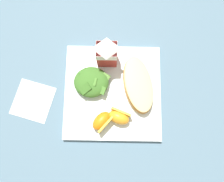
{
  "coord_description": "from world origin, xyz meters",
  "views": [
    {
      "loc": [
        0.0,
        -0.13,
        0.65
      ],
      "look_at": [
        0.0,
        0.0,
        0.03
      ],
      "focal_mm": 35.69,
      "sensor_mm": 36.0,
      "label": 1
    }
  ],
  "objects_px": {
    "white_plate": "(112,92)",
    "paper_napkin": "(32,101)",
    "orange_wedge_front": "(101,121)",
    "cheesy_pizza_bread": "(137,85)",
    "green_salad_pile": "(91,82)",
    "orange_wedge_middle": "(118,117)",
    "milk_carton": "(106,53)"
  },
  "relations": [
    {
      "from": "white_plate",
      "to": "cheesy_pizza_bread",
      "type": "bearing_deg",
      "value": 13.76
    },
    {
      "from": "paper_napkin",
      "to": "orange_wedge_middle",
      "type": "bearing_deg",
      "value": -10.28
    },
    {
      "from": "green_salad_pile",
      "to": "paper_napkin",
      "type": "bearing_deg",
      "value": -163.67
    },
    {
      "from": "cheesy_pizza_bread",
      "to": "orange_wedge_front",
      "type": "height_order",
      "value": "orange_wedge_front"
    },
    {
      "from": "orange_wedge_front",
      "to": "paper_napkin",
      "type": "relative_size",
      "value": 0.63
    },
    {
      "from": "green_salad_pile",
      "to": "orange_wedge_front",
      "type": "height_order",
      "value": "green_salad_pile"
    },
    {
      "from": "green_salad_pile",
      "to": "orange_wedge_front",
      "type": "relative_size",
      "value": 1.53
    },
    {
      "from": "cheesy_pizza_bread",
      "to": "green_salad_pile",
      "type": "height_order",
      "value": "green_salad_pile"
    },
    {
      "from": "white_plate",
      "to": "green_salad_pile",
      "type": "bearing_deg",
      "value": 159.54
    },
    {
      "from": "green_salad_pile",
      "to": "white_plate",
      "type": "bearing_deg",
      "value": -20.46
    },
    {
      "from": "orange_wedge_front",
      "to": "orange_wedge_middle",
      "type": "height_order",
      "value": "same"
    },
    {
      "from": "white_plate",
      "to": "paper_napkin",
      "type": "height_order",
      "value": "white_plate"
    },
    {
      "from": "milk_carton",
      "to": "orange_wedge_front",
      "type": "bearing_deg",
      "value": -93.31
    },
    {
      "from": "cheesy_pizza_bread",
      "to": "orange_wedge_middle",
      "type": "distance_m",
      "value": 0.11
    },
    {
      "from": "white_plate",
      "to": "orange_wedge_middle",
      "type": "height_order",
      "value": "orange_wedge_middle"
    },
    {
      "from": "orange_wedge_middle",
      "to": "paper_napkin",
      "type": "xyz_separation_m",
      "value": [
        -0.25,
        0.05,
        -0.03
      ]
    },
    {
      "from": "green_salad_pile",
      "to": "orange_wedge_middle",
      "type": "xyz_separation_m",
      "value": [
        0.08,
        -0.1,
        -0.0
      ]
    },
    {
      "from": "green_salad_pile",
      "to": "orange_wedge_front",
      "type": "xyz_separation_m",
      "value": [
        0.03,
        -0.11,
        -0.0
      ]
    },
    {
      "from": "white_plate",
      "to": "paper_napkin",
      "type": "distance_m",
      "value": 0.24
    },
    {
      "from": "white_plate",
      "to": "milk_carton",
      "type": "height_order",
      "value": "milk_carton"
    },
    {
      "from": "green_salad_pile",
      "to": "orange_wedge_middle",
      "type": "relative_size",
      "value": 1.53
    },
    {
      "from": "cheesy_pizza_bread",
      "to": "paper_napkin",
      "type": "distance_m",
      "value": 0.31
    },
    {
      "from": "milk_carton",
      "to": "orange_wedge_middle",
      "type": "height_order",
      "value": "milk_carton"
    },
    {
      "from": "orange_wedge_front",
      "to": "milk_carton",
      "type": "bearing_deg",
      "value": 86.69
    },
    {
      "from": "white_plate",
      "to": "milk_carton",
      "type": "distance_m",
      "value": 0.12
    },
    {
      "from": "cheesy_pizza_bread",
      "to": "orange_wedge_middle",
      "type": "height_order",
      "value": "orange_wedge_middle"
    },
    {
      "from": "cheesy_pizza_bread",
      "to": "green_salad_pile",
      "type": "distance_m",
      "value": 0.13
    },
    {
      "from": "paper_napkin",
      "to": "orange_wedge_front",
      "type": "bearing_deg",
      "value": -15.89
    },
    {
      "from": "milk_carton",
      "to": "orange_wedge_front",
      "type": "height_order",
      "value": "milk_carton"
    },
    {
      "from": "cheesy_pizza_bread",
      "to": "green_salad_pile",
      "type": "relative_size",
      "value": 1.73
    },
    {
      "from": "white_plate",
      "to": "green_salad_pile",
      "type": "height_order",
      "value": "green_salad_pile"
    },
    {
      "from": "cheesy_pizza_bread",
      "to": "milk_carton",
      "type": "xyz_separation_m",
      "value": [
        -0.09,
        0.08,
        0.04
      ]
    }
  ]
}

